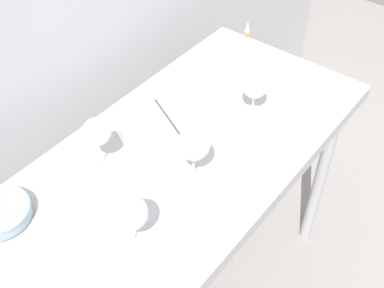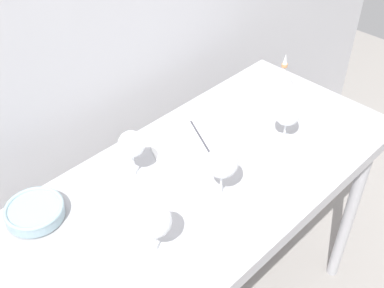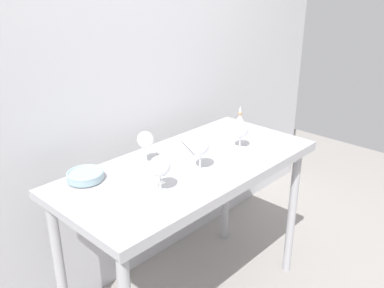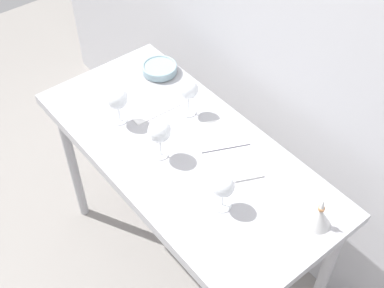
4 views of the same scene
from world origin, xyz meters
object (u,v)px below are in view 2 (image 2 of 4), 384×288
at_px(wine_glass_far_left, 132,145).
at_px(decanter_funnel, 283,75).
at_px(wine_glass_near_center, 222,163).
at_px(wine_glass_near_right, 287,114).
at_px(tasting_bowl, 35,211).
at_px(wine_glass_near_left, 154,222).
at_px(open_notebook, 201,139).
at_px(tasting_sheet_upper, 121,217).

height_order(wine_glass_far_left, decanter_funnel, wine_glass_far_left).
bearing_deg(wine_glass_near_center, wine_glass_near_right, 4.02).
height_order(wine_glass_near_center, tasting_bowl, wine_glass_near_center).
xyz_separation_m(wine_glass_far_left, tasting_bowl, (-0.31, 0.07, -0.10)).
height_order(wine_glass_near_left, open_notebook, wine_glass_near_left).
bearing_deg(tasting_sheet_upper, wine_glass_near_left, -90.77).
distance_m(wine_glass_near_center, wine_glass_far_left, 0.28).
bearing_deg(wine_glass_near_right, decanter_funnel, 37.43).
bearing_deg(decanter_funnel, wine_glass_near_left, -164.21).
height_order(wine_glass_far_left, tasting_bowl, wine_glass_far_left).
distance_m(wine_glass_near_right, tasting_bowl, 0.85).
distance_m(tasting_sheet_upper, tasting_bowl, 0.25).
height_order(wine_glass_far_left, tasting_sheet_upper, wine_glass_far_left).
bearing_deg(decanter_funnel, wine_glass_near_right, -142.57).
relative_size(open_notebook, decanter_funnel, 2.93).
height_order(open_notebook, tasting_bowl, tasting_bowl).
bearing_deg(tasting_bowl, wine_glass_near_center, -35.96).
bearing_deg(wine_glass_near_right, tasting_bowl, 159.59).
height_order(wine_glass_near_center, decanter_funnel, wine_glass_near_center).
height_order(wine_glass_near_center, wine_glass_near_left, wine_glass_near_center).
bearing_deg(wine_glass_near_center, tasting_bowl, 144.04).
bearing_deg(open_notebook, wine_glass_near_right, -19.41).
bearing_deg(wine_glass_far_left, wine_glass_near_left, -119.12).
distance_m(wine_glass_near_right, open_notebook, 0.30).
distance_m(wine_glass_near_left, tasting_sheet_upper, 0.20).
bearing_deg(wine_glass_near_left, tasting_bowl, 115.75).
bearing_deg(open_notebook, wine_glass_far_left, -159.72).
distance_m(wine_glass_near_left, decanter_funnel, 0.95).
relative_size(wine_glass_far_left, tasting_sheet_upper, 0.76).
xyz_separation_m(open_notebook, decanter_funnel, (0.48, 0.01, 0.04)).
bearing_deg(decanter_funnel, wine_glass_far_left, 179.24).
xyz_separation_m(wine_glass_near_left, tasting_bowl, (-0.16, 0.34, -0.10)).
bearing_deg(open_notebook, tasting_sheet_upper, -143.81).
height_order(wine_glass_near_left, wine_glass_near_right, wine_glass_near_left).
bearing_deg(wine_glass_near_center, decanter_funnel, 20.73).
relative_size(wine_glass_near_right, open_notebook, 0.39).
relative_size(wine_glass_near_left, wine_glass_near_right, 1.11).
relative_size(wine_glass_near_left, open_notebook, 0.43).
height_order(wine_glass_near_left, tasting_sheet_upper, wine_glass_near_left).
relative_size(wine_glass_near_center, wine_glass_near_right, 1.17).
xyz_separation_m(wine_glass_near_left, decanter_funnel, (0.91, 0.26, -0.08)).
bearing_deg(open_notebook, decanter_funnel, 26.96).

